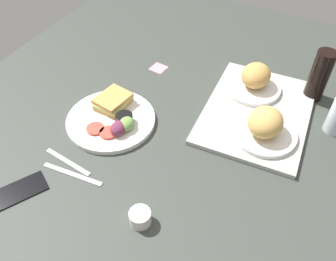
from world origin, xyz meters
TOP-DOWN VIEW (x-y plane):
  - ground_plane at (0.00, 0.00)cm, footprint 190.00×150.00cm
  - serving_tray at (-21.88, 24.09)cm, footprint 46.60×35.21cm
  - bread_plate_near at (-32.42, 19.23)cm, footprint 19.68×19.68cm
  - bread_plate_far at (-11.65, 28.85)cm, footprint 19.98×19.98cm
  - plate_with_salad at (2.72, -16.68)cm, footprint 28.75×28.75cm
  - soda_bottle at (-39.09, 38.76)cm, footprint 6.40×6.40cm
  - espresso_cup at (30.55, 9.65)cm, footprint 5.60×5.60cm
  - fork at (23.37, -19.09)cm, footprint 3.50×17.04cm
  - knife at (26.37, -15.09)cm, footprint 2.86×19.05cm
  - cell_phone at (37.57, -24.49)cm, footprint 16.06×13.51cm
  - sticky_note at (-29.74, -17.24)cm, footprint 6.25×6.25cm

SIDE VIEW (x-z plane):
  - ground_plane at x=0.00cm, z-range -3.00..0.00cm
  - sticky_note at x=-29.74cm, z-range 0.00..0.12cm
  - fork at x=23.37cm, z-range 0.00..0.50cm
  - knife at x=26.37cm, z-range 0.00..0.50cm
  - cell_phone at x=37.57cm, z-range 0.00..0.80cm
  - serving_tray at x=-21.88cm, z-range 0.00..1.60cm
  - plate_with_salad at x=2.72cm, z-range -1.00..4.40cm
  - espresso_cup at x=30.55cm, z-range 0.00..4.00cm
  - bread_plate_near at x=-32.42cm, z-range 0.56..9.79cm
  - bread_plate_far at x=-11.65cm, z-range 0.61..10.22cm
  - soda_bottle at x=-39.09cm, z-range 0.00..18.28cm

